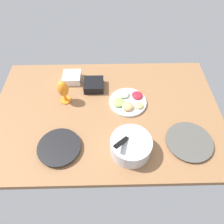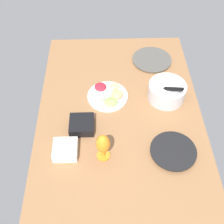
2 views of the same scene
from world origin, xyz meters
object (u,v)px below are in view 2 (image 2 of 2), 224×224
Objects in this scene: dinner_plate_left at (152,60)px; square_bowl_white at (65,149)px; mixing_bowl at (167,91)px; fruit_platter at (108,96)px; hurricane_glass_orange at (103,145)px; square_bowl_black at (82,124)px; dinner_plate_right at (173,151)px.

dinner_plate_left is 2.14× the size of square_bowl_white.
mixing_bowl is 38.77cm from fruit_platter.
dinner_plate_left is at bearing 155.50° from hurricane_glass_orange.
dinner_plate_left is at bearing 140.76° from square_bowl_black.
dinner_plate_right is 43.55cm from mixing_bowl.
square_bowl_black is 1.07× the size of square_bowl_white.
fruit_platter is (-44.30, -36.25, 0.30)cm from dinner_plate_right.
fruit_platter is at bearing 146.64° from square_bowl_black.
square_bowl_black is at bearing -39.24° from dinner_plate_left.
fruit_platter is at bearing -91.56° from mixing_bowl.
hurricane_glass_orange reaches higher than dinner_plate_right.
square_bowl_black reaches higher than fruit_platter.
dinner_plate_left is at bearing 137.23° from fruit_platter.
square_bowl_white is at bearing -36.68° from dinner_plate_left.
square_bowl_black is (-19.48, -52.60, 1.81)cm from dinner_plate_right.
dinner_plate_left is 90.02cm from hurricane_glass_orange.
mixing_bowl is 0.91× the size of fruit_platter.
mixing_bowl reaches higher than square_bowl_white.
fruit_platter reaches higher than dinner_plate_right.
square_bowl_white reaches higher than dinner_plate_right.
hurricane_glass_orange reaches higher than square_bowl_white.
hurricane_glass_orange reaches higher than square_bowl_black.
mixing_bowl is at bearing 7.47° from dinner_plate_left.
square_bowl_black reaches higher than dinner_plate_left.
fruit_platter is 49.08cm from square_bowl_white.
square_bowl_white is (78.60, -58.54, 2.28)cm from dinner_plate_left.
square_bowl_white is (17.44, -8.58, -0.03)cm from square_bowl_black.
dinner_plate_left is 1.56× the size of hurricane_glass_orange.
hurricane_glass_orange is 23.05cm from square_bowl_white.
fruit_platter is at bearing -140.70° from dinner_plate_right.
dinner_plate_right reaches higher than dinner_plate_left.
mixing_bowl reaches higher than dinner_plate_left.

